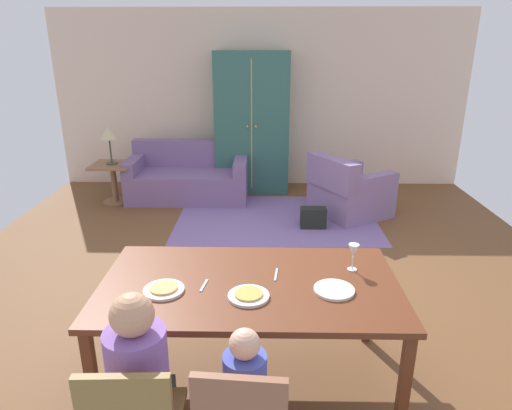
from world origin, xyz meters
TOP-DOWN VIEW (x-y plane):
  - ground_plane at (0.00, 0.41)m, footprint 6.42×6.02m
  - back_wall at (0.00, 3.47)m, footprint 6.42×0.10m
  - dining_table at (-0.03, -1.24)m, footprint 1.89×1.04m
  - plate_near_man at (-0.55, -1.36)m, footprint 0.25×0.25m
  - pizza_near_man at (-0.55, -1.36)m, footprint 0.17×0.17m
  - plate_near_child at (-0.03, -1.42)m, footprint 0.25×0.25m
  - pizza_near_child at (-0.03, -1.42)m, footprint 0.17×0.17m
  - plate_near_woman at (0.49, -1.34)m, footprint 0.25×0.25m
  - wine_glass at (0.65, -1.06)m, footprint 0.07×0.07m
  - fork at (-0.32, -1.29)m, footprint 0.04×0.15m
  - knife at (0.14, -1.14)m, footprint 0.03×0.17m
  - person_man at (-0.55, -1.95)m, footprint 0.30×0.40m
  - person_child at (-0.03, -1.95)m, footprint 0.22×0.29m
  - area_rug at (0.23, 1.80)m, footprint 2.60×1.80m
  - couch at (-1.06, 2.66)m, footprint 1.74×0.86m
  - armchair at (1.18, 1.97)m, footprint 1.17×1.17m
  - armoire at (-0.13, 3.08)m, footprint 1.10×0.59m
  - side_table at (-2.10, 2.40)m, footprint 0.56×0.56m
  - table_lamp at (-2.10, 2.40)m, footprint 0.26×0.26m
  - handbag at (0.68, 1.50)m, footprint 0.32×0.16m

SIDE VIEW (x-z plane):
  - ground_plane at x=0.00m, z-range -0.02..0.00m
  - area_rug at x=0.23m, z-range 0.00..0.01m
  - handbag at x=0.68m, z-range 0.00..0.26m
  - couch at x=-1.06m, z-range -0.11..0.71m
  - armchair at x=1.18m, z-range -0.09..0.73m
  - side_table at x=-2.10m, z-range 0.09..0.67m
  - person_child at x=-0.03m, z-range -0.03..0.89m
  - person_man at x=-0.55m, z-range -0.04..1.07m
  - dining_table at x=-0.03m, z-range 0.32..1.08m
  - fork at x=-0.32m, z-range 0.76..0.77m
  - knife at x=0.14m, z-range 0.76..0.77m
  - plate_near_man at x=-0.55m, z-range 0.76..0.78m
  - plate_near_child at x=-0.03m, z-range 0.76..0.78m
  - plate_near_woman at x=0.49m, z-range 0.76..0.78m
  - pizza_near_man at x=-0.55m, z-range 0.78..0.79m
  - pizza_near_child at x=-0.03m, z-range 0.78..0.79m
  - wine_glass at x=0.65m, z-range 0.80..0.99m
  - table_lamp at x=-2.10m, z-range 0.74..1.28m
  - armoire at x=-0.13m, z-range 0.00..2.10m
  - back_wall at x=0.00m, z-range 0.00..2.70m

